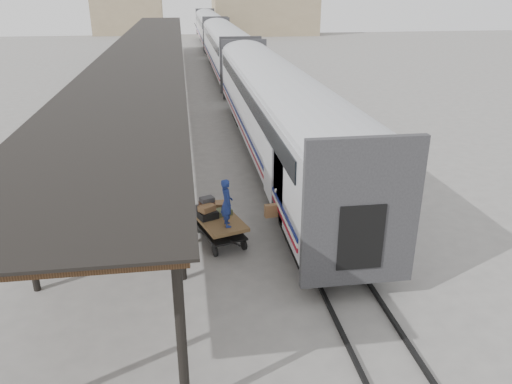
{
  "coord_description": "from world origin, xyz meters",
  "views": [
    {
      "loc": [
        -1.06,
        -14.75,
        7.94
      ],
      "look_at": [
        1.13,
        0.22,
        1.7
      ],
      "focal_mm": 35.0,
      "sensor_mm": 36.0,
      "label": 1
    }
  ],
  "objects": [
    {
      "name": "building_far",
      "position": [
        14.0,
        78.0,
        4.0
      ],
      "size": [
        18.0,
        10.0,
        8.0
      ],
      "primitive_type": "cube",
      "color": "tan",
      "rests_on": "ground"
    },
    {
      "name": "ground",
      "position": [
        0.0,
        0.0,
        0.0
      ],
      "size": [
        160.0,
        160.0,
        0.0
      ],
      "primitive_type": "plane",
      "color": "slate",
      "rests_on": "ground"
    },
    {
      "name": "canopy",
      "position": [
        -3.4,
        24.0,
        4.0
      ],
      "size": [
        4.9,
        64.3,
        4.15
      ],
      "color": "#422B19",
      "rests_on": "ground"
    },
    {
      "name": "suitcase_stack",
      "position": [
        -0.37,
        0.55,
        1.04
      ],
      "size": [
        1.38,
        1.3,
        0.58
      ],
      "rotation": [
        0.0,
        0.0,
        0.3
      ],
      "color": "#3B3B3E",
      "rests_on": "baggage_cart"
    },
    {
      "name": "pedestrian",
      "position": [
        -2.38,
        13.08,
        0.9
      ],
      "size": [
        1.07,
        0.47,
        1.8
      ],
      "primitive_type": "imported",
      "rotation": [
        0.0,
        0.0,
        3.17
      ],
      "color": "black",
      "rests_on": "ground"
    },
    {
      "name": "baggage_cart",
      "position": [
        -0.14,
        0.24,
        0.65
      ],
      "size": [
        1.91,
        2.66,
        0.86
      ],
      "rotation": [
        0.0,
        0.0,
        0.3
      ],
      "color": "brown",
      "rests_on": "ground"
    },
    {
      "name": "rails",
      "position": [
        3.2,
        34.0,
        0.06
      ],
      "size": [
        1.54,
        150.0,
        0.12
      ],
      "color": "black",
      "rests_on": "ground"
    },
    {
      "name": "train",
      "position": [
        3.19,
        33.79,
        2.69
      ],
      "size": [
        3.45,
        76.01,
        4.01
      ],
      "color": "silver",
      "rests_on": "ground"
    },
    {
      "name": "building_left",
      "position": [
        -10.0,
        82.0,
        3.0
      ],
      "size": [
        12.0,
        8.0,
        6.0
      ],
      "primitive_type": "cube",
      "color": "tan",
      "rests_on": "ground"
    },
    {
      "name": "porter",
      "position": [
        0.11,
        -0.41,
        1.65
      ],
      "size": [
        0.45,
        0.62,
        1.58
      ],
      "primitive_type": "imported",
      "rotation": [
        0.0,
        0.0,
        1.71
      ],
      "color": "navy",
      "rests_on": "baggage_cart"
    },
    {
      "name": "luggage_tug",
      "position": [
        -3.37,
        18.86,
        0.59
      ],
      "size": [
        1.31,
        1.67,
        1.29
      ],
      "rotation": [
        0.0,
        0.0,
        -0.33
      ],
      "color": "maroon",
      "rests_on": "ground"
    }
  ]
}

